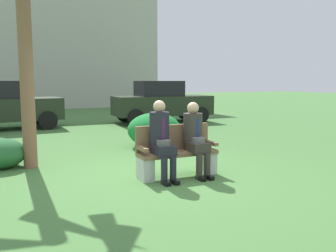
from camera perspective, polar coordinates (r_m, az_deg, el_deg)
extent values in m
plane|color=#46773A|center=(6.34, -1.69, -8.18)|extent=(80.00, 80.00, 0.00)
cube|color=brown|center=(6.35, 1.53, -4.30)|extent=(1.42, 0.44, 0.07)
cube|color=brown|center=(6.47, 0.78, -1.75)|extent=(1.42, 0.06, 0.45)
cube|color=brown|center=(6.06, -4.17, -3.58)|extent=(0.08, 0.44, 0.06)
cube|color=brown|center=(6.65, 6.72, -2.65)|extent=(0.08, 0.44, 0.06)
cube|color=silver|center=(6.16, -3.62, -6.83)|extent=(0.20, 0.37, 0.38)
cube|color=silver|center=(6.69, 6.24, -5.73)|extent=(0.20, 0.37, 0.38)
cube|color=#23232D|center=(6.04, -0.65, -3.80)|extent=(0.32, 0.38, 0.16)
cylinder|color=#23232D|center=(5.90, -0.59, -7.09)|extent=(0.11, 0.11, 0.45)
cylinder|color=#23232D|center=(5.97, 0.82, -6.93)|extent=(0.11, 0.11, 0.45)
cube|color=black|center=(5.90, -0.35, -9.01)|extent=(0.09, 0.22, 0.07)
cube|color=black|center=(5.96, 1.07, -8.82)|extent=(0.09, 0.22, 0.07)
cylinder|color=#23232D|center=(6.15, -1.38, -0.42)|extent=(0.34, 0.34, 0.57)
cube|color=#4C1951|center=(6.00, -0.75, -0.42)|extent=(0.05, 0.01, 0.37)
sphere|color=tan|center=(6.11, -1.39, 3.11)|extent=(0.21, 0.21, 0.21)
cylinder|color=#565656|center=(5.99, -0.69, -2.66)|extent=(0.24, 0.24, 0.09)
cube|color=#38332D|center=(6.33, 4.77, -3.31)|extent=(0.32, 0.38, 0.16)
cylinder|color=#38332D|center=(6.19, 4.97, -6.43)|extent=(0.11, 0.11, 0.45)
cylinder|color=#38332D|center=(6.27, 6.24, -6.27)|extent=(0.11, 0.11, 0.45)
cube|color=black|center=(6.19, 5.23, -8.26)|extent=(0.09, 0.22, 0.07)
cube|color=black|center=(6.27, 6.50, -8.08)|extent=(0.09, 0.22, 0.07)
cylinder|color=#38332D|center=(6.44, 3.96, -0.30)|extent=(0.34, 0.34, 0.53)
cube|color=navy|center=(6.30, 4.68, -0.29)|extent=(0.05, 0.01, 0.34)
sphere|color=tan|center=(6.41, 3.99, 2.87)|extent=(0.21, 0.21, 0.21)
cylinder|color=#5E5E5E|center=(6.29, 4.85, -2.22)|extent=(0.24, 0.24, 0.09)
cylinder|color=brown|center=(7.37, -21.54, 8.30)|extent=(0.26, 0.26, 3.78)
ellipsoid|color=#1C7D34|center=(9.23, -2.17, -0.59)|extent=(1.39, 1.27, 0.87)
ellipsoid|color=#286333|center=(7.66, -24.91, -3.98)|extent=(0.92, 0.84, 0.57)
cube|color=#232D1E|center=(13.67, -24.79, 2.40)|extent=(4.00, 1.84, 0.76)
cylinder|color=black|center=(14.64, -19.63, 1.42)|extent=(0.65, 0.19, 0.64)
cylinder|color=black|center=(13.11, -18.48, 0.84)|extent=(0.65, 0.19, 0.64)
cube|color=#232D1E|center=(14.56, -0.91, 3.30)|extent=(3.96, 1.71, 0.76)
cube|color=black|center=(14.47, -1.47, 5.97)|extent=(1.75, 1.43, 0.60)
cylinder|color=black|center=(15.84, 2.64, 2.23)|extent=(0.65, 0.17, 0.64)
cylinder|color=black|center=(14.45, 5.28, 1.73)|extent=(0.65, 0.17, 0.64)
cylinder|color=black|center=(14.89, -6.91, 1.87)|extent=(0.65, 0.17, 0.64)
cylinder|color=black|center=(13.40, -5.10, 1.31)|extent=(0.65, 0.17, 0.64)
cube|color=#B4B2A8|center=(26.22, -21.40, 12.26)|extent=(15.59, 7.51, 8.46)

